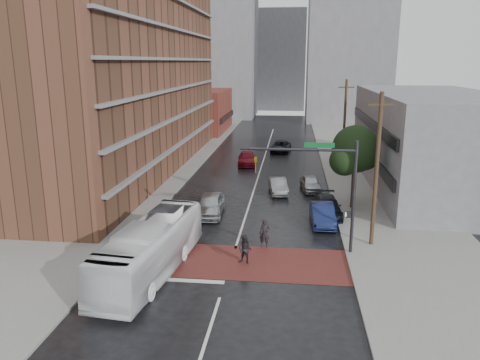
% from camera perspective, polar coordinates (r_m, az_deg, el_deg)
% --- Properties ---
extents(ground, '(160.00, 160.00, 0.00)m').
position_cam_1_polar(ground, '(28.27, -1.22, -10.33)').
color(ground, black).
rests_on(ground, ground).
extents(crosswalk, '(14.00, 5.00, 0.02)m').
position_cam_1_polar(crosswalk, '(28.72, -1.08, -9.90)').
color(crosswalk, maroon).
rests_on(crosswalk, ground).
extents(sidewalk_west, '(9.00, 90.00, 0.15)m').
position_cam_1_polar(sidewalk_west, '(53.93, -9.81, 1.53)').
color(sidewalk_west, gray).
rests_on(sidewalk_west, ground).
extents(sidewalk_east, '(9.00, 90.00, 0.15)m').
position_cam_1_polar(sidewalk_east, '(52.42, 15.11, 0.88)').
color(sidewalk_east, gray).
rests_on(sidewalk_east, ground).
extents(apartment_block, '(10.00, 44.00, 28.00)m').
position_cam_1_polar(apartment_block, '(52.52, -13.52, 16.32)').
color(apartment_block, brown).
rests_on(apartment_block, ground).
extents(storefront_west, '(8.00, 16.00, 7.00)m').
position_cam_1_polar(storefront_west, '(81.39, -4.56, 8.39)').
color(storefront_west, brown).
rests_on(storefront_west, ground).
extents(building_east, '(11.00, 26.00, 9.00)m').
position_cam_1_polar(building_east, '(47.85, 22.26, 4.47)').
color(building_east, gray).
rests_on(building_east, ground).
extents(distant_tower_west, '(18.00, 16.00, 32.00)m').
position_cam_1_polar(distant_tower_west, '(105.03, -3.23, 16.55)').
color(distant_tower_west, gray).
rests_on(distant_tower_west, ground).
extents(distant_tower_east, '(16.00, 14.00, 36.00)m').
position_cam_1_polar(distant_tower_east, '(98.23, 13.25, 17.54)').
color(distant_tower_east, gray).
rests_on(distant_tower_east, ground).
extents(distant_tower_center, '(12.00, 10.00, 24.00)m').
position_cam_1_polar(distant_tower_center, '(120.52, 4.99, 14.32)').
color(distant_tower_center, gray).
rests_on(distant_tower_center, ground).
extents(street_tree, '(4.20, 4.10, 6.90)m').
position_cam_1_polar(street_tree, '(38.49, 13.91, 3.31)').
color(street_tree, '#332319').
rests_on(street_tree, ground).
extents(signal_mast, '(6.50, 0.30, 7.20)m').
position_cam_1_polar(signal_mast, '(28.94, 10.96, -0.07)').
color(signal_mast, '#2D2D33').
rests_on(signal_mast, ground).
extents(utility_pole_near, '(1.60, 0.26, 10.00)m').
position_cam_1_polar(utility_pole_near, '(30.67, 16.30, 1.20)').
color(utility_pole_near, '#473321').
rests_on(utility_pole_near, ground).
extents(utility_pole_far, '(1.60, 0.26, 10.00)m').
position_cam_1_polar(utility_pole_far, '(50.19, 12.58, 6.34)').
color(utility_pole_far, '#473321').
rests_on(utility_pole_far, ground).
extents(transit_bus, '(3.73, 11.27, 3.08)m').
position_cam_1_polar(transit_bus, '(27.05, -10.82, -8.21)').
color(transit_bus, white).
rests_on(transit_bus, ground).
extents(pedestrian_a, '(0.71, 0.48, 1.90)m').
position_cam_1_polar(pedestrian_a, '(30.50, 3.02, -6.53)').
color(pedestrian_a, black).
rests_on(pedestrian_a, ground).
extents(pedestrian_b, '(1.04, 0.93, 1.77)m').
position_cam_1_polar(pedestrian_b, '(28.13, 0.62, -8.49)').
color(pedestrian_b, black).
rests_on(pedestrian_b, ground).
extents(car_travel_a, '(2.18, 5.07, 1.71)m').
position_cam_1_polar(car_travel_a, '(36.76, -3.65, -3.04)').
color(car_travel_a, '#B6BBBE').
rests_on(car_travel_a, ground).
extents(car_travel_b, '(2.09, 4.42, 1.40)m').
position_cam_1_polar(car_travel_b, '(42.93, 4.68, -0.73)').
color(car_travel_b, '#94989B').
rests_on(car_travel_b, ground).
extents(car_travel_c, '(2.49, 5.23, 1.47)m').
position_cam_1_polar(car_travel_c, '(54.77, 0.84, 2.64)').
color(car_travel_c, maroon).
rests_on(car_travel_c, ground).
extents(suv_travel, '(2.88, 5.37, 1.43)m').
position_cam_1_polar(suv_travel, '(62.85, 4.97, 4.08)').
color(suv_travel, black).
rests_on(suv_travel, ground).
extents(car_parked_near, '(1.84, 4.75, 1.54)m').
position_cam_1_polar(car_parked_near, '(35.23, 10.01, -4.15)').
color(car_parked_near, '#16214F').
rests_on(car_parked_near, ground).
extents(car_parked_mid, '(2.38, 5.20, 1.47)m').
position_cam_1_polar(car_parked_mid, '(37.25, 10.54, -3.21)').
color(car_parked_mid, black).
rests_on(car_parked_mid, ground).
extents(car_parked_far, '(2.16, 4.29, 1.40)m').
position_cam_1_polar(car_parked_far, '(44.20, 8.57, -0.40)').
color(car_parked_far, '#B3B8BC').
rests_on(car_parked_far, ground).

